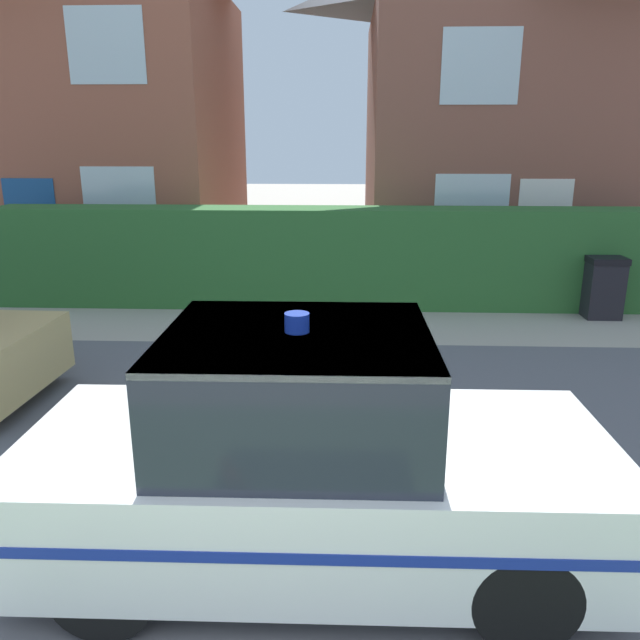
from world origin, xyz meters
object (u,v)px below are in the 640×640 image
Objects in this scene: house_right at (556,82)px; wheelie_bin at (602,287)px; house_left at (73,86)px; police_car at (312,461)px.

house_right reaches higher than wheelie_bin.
house_right reaches higher than house_left.
wheelie_bin is (-0.43, -4.87, -3.52)m from house_right.
house_left is 7.76× the size of wheelie_bin.
police_car is 0.50× the size of house_left.
wheelie_bin is at bearing 54.79° from police_car.
house_left is (-5.99, 10.98, 3.21)m from police_car.
house_left is at bearing 156.47° from wheelie_bin.
house_left is 11.89m from wheelie_bin.
wheelie_bin is at bearing -24.03° from house_left.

